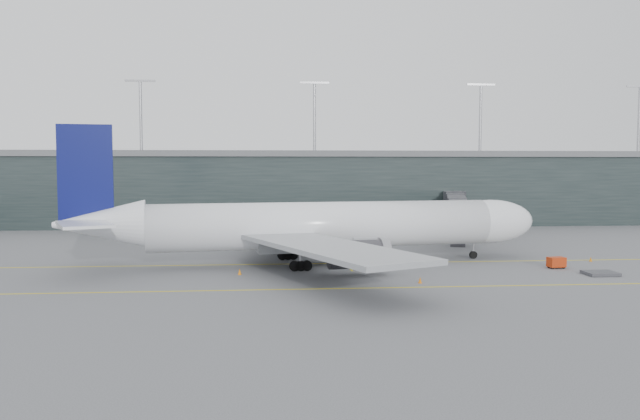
{
  "coord_description": "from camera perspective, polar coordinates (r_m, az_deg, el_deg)",
  "views": [
    {
      "loc": [
        -4.74,
        -80.62,
        12.07
      ],
      "look_at": [
        1.74,
        -4.0,
        6.7
      ],
      "focal_mm": 35.0,
      "sensor_mm": 36.0,
      "label": 1
    }
  ],
  "objects": [
    {
      "name": "cone_wing_stbd",
      "position": [
        65.75,
        9.14,
        -6.35
      ],
      "size": [
        0.41,
        0.41,
        0.65
      ],
      "primitive_type": "cone",
      "color": "orange",
      "rests_on": "ground"
    },
    {
      "name": "taxiline_b",
      "position": [
        61.99,
        -0.36,
        -7.22
      ],
      "size": [
        160.0,
        0.25,
        0.02
      ],
      "primitive_type": "cube",
      "color": "gold",
      "rests_on": "ground"
    },
    {
      "name": "gse_cart",
      "position": [
        79.34,
        20.8,
        -4.48
      ],
      "size": [
        2.12,
        1.53,
        1.33
      ],
      "rotation": [
        0.0,
        0.0,
        0.16
      ],
      "color": "#AD2C0C",
      "rests_on": "ground"
    },
    {
      "name": "main_aircraft",
      "position": [
        76.82,
        -0.03,
        -1.49
      ],
      "size": [
        59.96,
        55.87,
        16.82
      ],
      "rotation": [
        0.0,
        0.0,
        0.14
      ],
      "color": "white",
      "rests_on": "ground"
    },
    {
      "name": "cone_wing_port",
      "position": [
        93.15,
        3.75,
        -3.21
      ],
      "size": [
        0.49,
        0.49,
        0.78
      ],
      "primitive_type": "cone",
      "color": "#DA530C",
      "rests_on": "ground"
    },
    {
      "name": "taxiline_a",
      "position": [
        77.71,
        -1.29,
        -4.93
      ],
      "size": [
        160.0,
        0.25,
        0.02
      ],
      "primitive_type": "cube",
      "color": "gold",
      "rests_on": "ground"
    },
    {
      "name": "baggage_dolly",
      "position": [
        76.46,
        24.26,
        -5.29
      ],
      "size": [
        3.42,
        2.75,
        0.34
      ],
      "primitive_type": "cube",
      "rotation": [
        0.0,
        0.0,
        0.01
      ],
      "color": "#39393E",
      "rests_on": "ground"
    },
    {
      "name": "jet_bridge",
      "position": [
        110.62,
        11.45,
        0.46
      ],
      "size": [
        16.27,
        46.36,
        7.21
      ],
      "rotation": [
        0.0,
        0.0,
        -0.28
      ],
      "color": "#2F2F35",
      "rests_on": "ground"
    },
    {
      "name": "ground",
      "position": [
        81.65,
        -1.46,
        -4.5
      ],
      "size": [
        320.0,
        320.0,
        0.0
      ],
      "primitive_type": "plane",
      "color": "#525257",
      "rests_on": "ground"
    },
    {
      "name": "terminal",
      "position": [
        138.77,
        -2.88,
        2.16
      ],
      "size": [
        240.0,
        36.0,
        29.0
      ],
      "color": "black",
      "rests_on": "ground"
    },
    {
      "name": "cone_nose",
      "position": [
        86.62,
        23.51,
        -4.14
      ],
      "size": [
        0.38,
        0.38,
        0.61
      ],
      "primitive_type": "cone",
      "color": "#CA6F0B",
      "rests_on": "ground"
    },
    {
      "name": "cone_tail",
      "position": [
        70.46,
        -7.36,
        -5.62
      ],
      "size": [
        0.42,
        0.42,
        0.68
      ],
      "primitive_type": "cone",
      "color": "orange",
      "rests_on": "ground"
    },
    {
      "name": "uld_c",
      "position": [
        91.27,
        -2.46,
        -2.99
      ],
      "size": [
        2.24,
        1.89,
        1.86
      ],
      "rotation": [
        0.0,
        0.0,
        -0.13
      ],
      "color": "#39383D",
      "rests_on": "ground"
    },
    {
      "name": "taxiline_lead_main",
      "position": [
        101.8,
        0.69,
        -2.81
      ],
      "size": [
        0.25,
        60.0,
        0.02
      ],
      "primitive_type": "cube",
      "color": "gold",
      "rests_on": "ground"
    },
    {
      "name": "uld_b",
      "position": [
        93.24,
        -4.01,
        -2.86
      ],
      "size": [
        2.27,
        1.94,
        1.83
      ],
      "rotation": [
        0.0,
        0.0,
        -0.18
      ],
      "color": "#39383D",
      "rests_on": "ground"
    },
    {
      "name": "uld_a",
      "position": [
        90.85,
        -4.7,
        -3.09
      ],
      "size": [
        2.22,
        2.0,
        1.67
      ],
      "rotation": [
        0.0,
        0.0,
        -0.35
      ],
      "color": "#39383D",
      "rests_on": "ground"
    }
  ]
}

